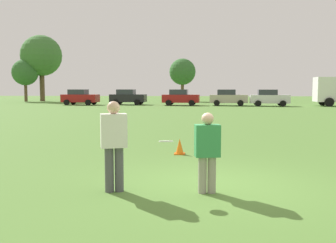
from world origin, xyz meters
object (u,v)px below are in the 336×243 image
frisbee (166,141)px  parked_car_near_left (80,97)px  parked_car_mid_right (228,97)px  parked_car_mid_left (128,97)px  player_thrower (114,141)px  parked_car_center (181,97)px  traffic_cone (180,147)px  player_defender (207,148)px  parked_car_near_right (269,98)px

frisbee → parked_car_near_left: (-13.15, 36.68, -0.11)m
parked_car_mid_right → parked_car_mid_left: bearing=173.1°
player_thrower → parked_car_center: bearing=90.4°
player_thrower → frisbee: size_ratio=6.52×
traffic_cone → player_thrower: bearing=-104.3°
player_defender → parked_car_near_left: 39.00m
parked_car_mid_left → parked_car_near_right: (16.16, -2.17, 0.00)m
traffic_cone → parked_car_mid_left: size_ratio=0.11×
frisbee → parked_car_near_left: size_ratio=0.06×
parked_car_mid_left → parked_car_near_left: bearing=-170.2°
frisbee → player_thrower: bearing=168.2°
player_thrower → parked_car_center: size_ratio=0.41×
player_thrower → parked_car_near_right: (9.56, 35.25, -0.07)m
parked_car_near_right → parked_car_center: bearing=174.9°
traffic_cone → parked_car_near_right: parked_car_near_right is taller
parked_car_near_left → traffic_cone: bearing=-67.7°
traffic_cone → player_defender: bearing=-80.4°
frisbee → parked_car_mid_left: bearing=101.5°
parked_car_mid_left → parked_car_mid_right: size_ratio=1.00×
parked_car_mid_left → parked_car_mid_right: same height
parked_car_mid_left → parked_car_near_right: bearing=-7.7°
parked_car_near_right → parked_car_mid_left: bearing=172.3°
parked_car_center → frisbee: bearing=-88.0°
player_thrower → parked_car_center: (-0.25, 36.12, -0.07)m
frisbee → parked_car_mid_left: 38.40m
parked_car_mid_left → parked_car_mid_right: bearing=-6.9°
parked_car_near_left → parked_car_mid_right: size_ratio=1.00×
player_thrower → parked_car_mid_left: parked_car_mid_left is taller
parked_car_mid_left → parked_car_center: (6.35, -1.30, 0.00)m
frisbee → parked_car_near_right: 36.47m
parked_car_mid_left → frisbee: bearing=-78.5°
parked_car_mid_right → parked_car_near_right: bearing=-9.8°
parked_car_near_left → parked_car_mid_left: 5.61m
player_defender → player_thrower: bearing=-178.8°
parked_car_mid_right → parked_car_near_right: (4.42, -0.76, 0.00)m
player_defender → parked_car_center: 36.14m
frisbee → parked_car_near_left: bearing=109.7°
player_defender → parked_car_mid_right: parked_car_mid_right is taller
player_defender → parked_car_mid_right: 36.13m
player_defender → parked_car_center: (-2.04, 36.08, 0.06)m
parked_car_near_left → parked_car_mid_right: bearing=-1.5°
traffic_cone → parked_car_center: parked_car_center is taller
frisbee → parked_car_near_right: parked_car_near_right is taller
player_thrower → parked_car_near_right: 36.52m
traffic_cone → parked_car_mid_right: parked_car_mid_right is taller
player_defender → traffic_cone: player_defender is taller
traffic_cone → parked_car_center: size_ratio=0.11×
player_defender → parked_car_mid_right: bearing=84.7°
frisbee → parked_car_mid_right: parked_car_mid_right is taller
parked_car_near_left → parked_car_near_right: same height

